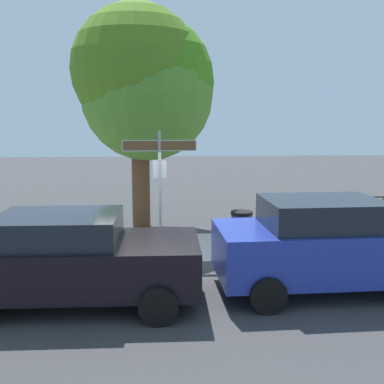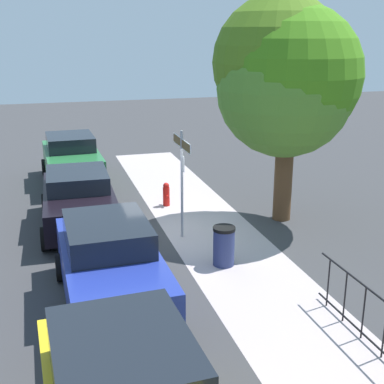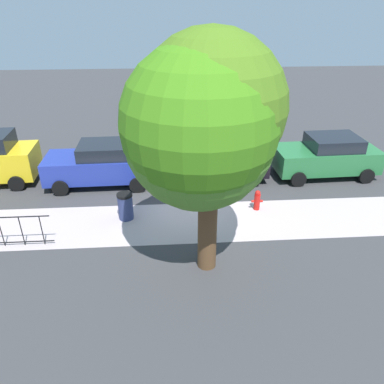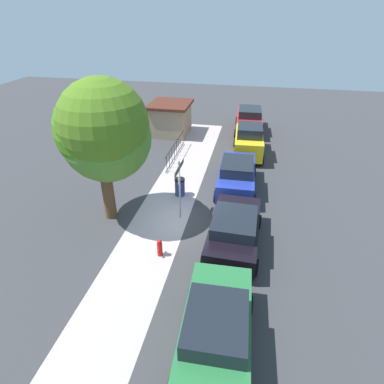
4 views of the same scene
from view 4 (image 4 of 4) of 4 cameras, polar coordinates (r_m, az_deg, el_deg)
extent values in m
plane|color=#38383A|center=(14.84, -0.91, -5.50)|extent=(60.00, 60.00, 0.00)
cube|color=#B1A2A4|center=(16.72, -3.81, -0.99)|extent=(24.00, 2.60, 0.00)
cylinder|color=#9EA0A5|center=(14.36, -2.24, 0.25)|extent=(0.07, 0.07, 2.98)
cube|color=brown|center=(13.81, -2.33, 4.40)|extent=(1.67, 0.02, 0.22)
cube|color=white|center=(13.81, -2.33, 4.40)|extent=(1.70, 0.02, 0.25)
cube|color=silver|center=(14.07, -2.37, 2.39)|extent=(0.32, 0.02, 0.42)
cylinder|color=brown|center=(14.97, -15.03, 0.36)|extent=(0.54, 0.54, 2.93)
sphere|color=#438622|center=(14.11, -14.29, 8.90)|extent=(3.15, 3.15, 3.15)
sphere|color=#4F842A|center=(14.03, -15.25, 9.55)|extent=(3.83, 3.83, 3.83)
sphere|color=#407F17|center=(13.98, -15.99, 10.97)|extent=(3.92, 3.92, 3.92)
sphere|color=#4A731B|center=(13.52, -15.80, 11.80)|extent=(3.73, 3.73, 3.73)
cube|color=#266C38|center=(9.81, 4.38, -23.87)|extent=(4.42, 2.05, 0.93)
cube|color=black|center=(9.07, 4.40, -22.53)|extent=(2.15, 1.74, 0.53)
cylinder|color=black|center=(11.15, -0.03, -18.53)|extent=(0.65, 0.24, 0.64)
cylinder|color=black|center=(11.11, 10.27, -19.48)|extent=(0.65, 0.24, 0.64)
cube|color=black|center=(13.22, 7.66, -7.07)|extent=(4.40, 2.03, 0.82)
cube|color=black|center=(12.62, 7.73, -5.44)|extent=(2.13, 1.75, 0.48)
cylinder|color=black|center=(14.72, 4.42, -4.41)|extent=(0.64, 0.23, 0.64)
cylinder|color=black|center=(14.65, 11.94, -5.28)|extent=(0.64, 0.23, 0.64)
cylinder|color=black|center=(12.43, 2.25, -12.12)|extent=(0.64, 0.23, 0.64)
cylinder|color=black|center=(12.34, 11.35, -13.24)|extent=(0.64, 0.23, 0.64)
cube|color=navy|center=(17.25, 8.11, 2.84)|extent=(4.48, 1.96, 0.93)
cube|color=black|center=(16.69, 8.24, 4.63)|extent=(2.17, 1.69, 0.53)
cylinder|color=black|center=(18.85, 5.44, 3.94)|extent=(0.64, 0.23, 0.64)
cylinder|color=black|center=(18.82, 11.10, 3.43)|extent=(0.64, 0.23, 0.64)
cylinder|color=black|center=(16.21, 4.40, -0.79)|extent=(0.64, 0.23, 0.64)
cylinder|color=black|center=(16.18, 10.97, -1.39)|extent=(0.64, 0.23, 0.64)
cube|color=yellow|center=(21.57, 10.22, 8.87)|extent=(4.19, 1.98, 1.19)
cube|color=black|center=(21.02, 10.45, 10.93)|extent=(2.04, 1.66, 0.63)
cylinder|color=black|center=(23.07, 7.84, 8.95)|extent=(0.65, 0.25, 0.64)
cylinder|color=black|center=(23.13, 12.30, 8.58)|extent=(0.65, 0.25, 0.64)
cylinder|color=black|center=(20.50, 7.57, 6.10)|extent=(0.65, 0.25, 0.64)
cylinder|color=black|center=(20.56, 12.56, 5.69)|extent=(0.65, 0.25, 0.64)
cube|color=red|center=(26.12, 10.29, 12.56)|extent=(4.69, 2.12, 1.04)
cube|color=black|center=(25.62, 10.46, 14.08)|extent=(2.28, 1.78, 0.57)
cylinder|color=black|center=(27.77, 8.18, 12.70)|extent=(0.65, 0.25, 0.64)
cylinder|color=black|center=(27.81, 12.22, 12.35)|extent=(0.65, 0.25, 0.64)
cylinder|color=black|center=(24.80, 7.93, 10.51)|extent=(0.65, 0.25, 0.64)
cylinder|color=black|center=(24.85, 12.42, 10.12)|extent=(0.65, 0.25, 0.64)
cylinder|color=black|center=(20.81, -3.05, 8.90)|extent=(4.97, 0.04, 0.04)
cylinder|color=black|center=(21.17, -2.98, 6.56)|extent=(4.97, 0.04, 0.04)
cylinder|color=black|center=(19.10, -4.60, 5.05)|extent=(0.03, 0.03, 1.05)
cylinder|color=black|center=(19.64, -4.12, 5.82)|extent=(0.03, 0.03, 1.05)
cylinder|color=black|center=(20.18, -3.66, 6.55)|extent=(0.03, 0.03, 1.05)
cylinder|color=black|center=(20.73, -3.22, 7.24)|extent=(0.03, 0.03, 1.05)
cylinder|color=black|center=(21.28, -2.80, 7.89)|extent=(0.03, 0.03, 1.05)
cylinder|color=black|center=(21.84, -2.41, 8.51)|extent=(0.03, 0.03, 1.05)
cylinder|color=black|center=(22.40, -2.03, 9.10)|extent=(0.03, 0.03, 1.05)
cylinder|color=black|center=(22.96, -1.67, 9.67)|extent=(0.03, 0.03, 1.05)
cube|color=#998466|center=(25.24, -3.90, 12.96)|extent=(3.00, 2.70, 2.20)
cube|color=#4C2319|center=(24.90, -4.00, 15.59)|extent=(3.36, 3.06, 0.20)
cylinder|color=red|center=(12.95, -5.87, -10.25)|extent=(0.22, 0.22, 0.62)
sphere|color=red|center=(12.71, -5.95, -8.99)|extent=(0.20, 0.20, 0.20)
cylinder|color=red|center=(12.82, -6.08, -10.61)|extent=(0.10, 0.09, 0.09)
cylinder|color=red|center=(13.05, -5.67, -9.70)|extent=(0.10, 0.09, 0.09)
cylinder|color=navy|center=(16.69, -2.22, 0.80)|extent=(0.52, 0.52, 0.90)
cylinder|color=black|center=(16.45, -2.25, 2.28)|extent=(0.55, 0.55, 0.08)
camera|label=1|loc=(15.23, 40.50, 1.80)|focal=43.34mm
camera|label=2|loc=(25.17, 13.41, 22.41)|focal=48.40mm
camera|label=3|loc=(19.49, -40.92, 18.77)|focal=34.56mm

